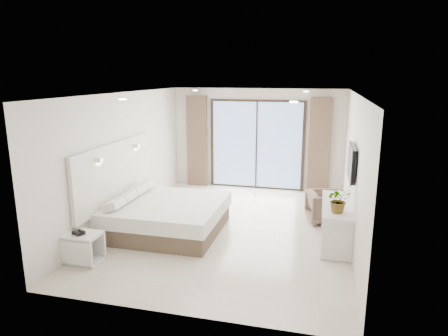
{
  "coord_description": "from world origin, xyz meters",
  "views": [
    {
      "loc": [
        1.71,
        -7.44,
        3.05
      ],
      "look_at": [
        -0.24,
        0.4,
        1.15
      ],
      "focal_mm": 32.0,
      "sensor_mm": 36.0,
      "label": 1
    }
  ],
  "objects_px": {
    "bed": "(166,216)",
    "console_desk": "(337,214)",
    "armchair": "(325,205)",
    "nightstand": "(84,248)"
  },
  "relations": [
    {
      "from": "nightstand",
      "to": "armchair",
      "type": "xyz_separation_m",
      "value": [
        3.87,
        2.92,
        0.11
      ]
    },
    {
      "from": "bed",
      "to": "console_desk",
      "type": "distance_m",
      "value": 3.28
    },
    {
      "from": "console_desk",
      "to": "armchair",
      "type": "height_order",
      "value": "console_desk"
    },
    {
      "from": "nightstand",
      "to": "console_desk",
      "type": "height_order",
      "value": "console_desk"
    },
    {
      "from": "bed",
      "to": "nightstand",
      "type": "height_order",
      "value": "bed"
    },
    {
      "from": "bed",
      "to": "console_desk",
      "type": "xyz_separation_m",
      "value": [
        3.26,
        0.2,
        0.25
      ]
    },
    {
      "from": "bed",
      "to": "armchair",
      "type": "relative_size",
      "value": 3.01
    },
    {
      "from": "bed",
      "to": "armchair",
      "type": "distance_m",
      "value": 3.34
    },
    {
      "from": "console_desk",
      "to": "armchair",
      "type": "relative_size",
      "value": 2.33
    },
    {
      "from": "bed",
      "to": "nightstand",
      "type": "relative_size",
      "value": 3.88
    }
  ]
}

